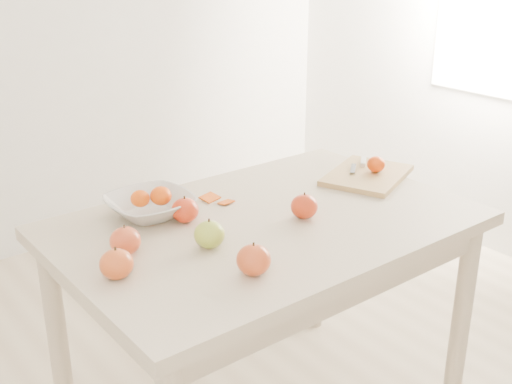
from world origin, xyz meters
TOP-DOWN VIEW (x-y plane):
  - table at (0.00, 0.00)m, footprint 1.20×0.80m
  - cutting_board at (0.49, 0.06)m, footprint 0.38×0.34m
  - board_tangerine at (0.52, 0.05)m, footprint 0.06×0.06m
  - fruit_bowl at (-0.25, 0.23)m, footprint 0.25×0.25m
  - bowl_tangerine_near at (-0.28, 0.24)m, footprint 0.06×0.06m
  - bowl_tangerine_far at (-0.22, 0.22)m, footprint 0.06×0.06m
  - orange_peel_a at (-0.04, 0.23)m, footprint 0.07×0.06m
  - orange_peel_b at (-0.02, 0.17)m, footprint 0.05×0.04m
  - paring_knife at (0.54, 0.13)m, footprint 0.16×0.10m
  - apple_green at (-0.23, -0.05)m, footprint 0.08×0.08m
  - apple_red_b at (-0.43, 0.05)m, footprint 0.08×0.08m
  - apple_red_d at (-0.50, -0.05)m, footprint 0.08×0.08m
  - apple_red_e at (0.09, -0.06)m, footprint 0.08×0.08m
  - apple_red_c at (-0.23, -0.24)m, footprint 0.09×0.09m
  - apple_red_a at (-0.20, 0.13)m, footprint 0.08×0.08m

SIDE VIEW (x-z plane):
  - table at x=0.00m, z-range 0.28..1.03m
  - orange_peel_a at x=-0.04m, z-range 0.75..0.76m
  - orange_peel_b at x=-0.02m, z-range 0.75..0.76m
  - cutting_board at x=0.49m, z-range 0.75..0.77m
  - paring_knife at x=0.54m, z-range 0.77..0.78m
  - fruit_bowl at x=-0.25m, z-range 0.75..0.81m
  - apple_red_a at x=-0.20m, z-range 0.75..0.82m
  - apple_red_e at x=0.09m, z-range 0.75..0.82m
  - apple_red_b at x=-0.43m, z-range 0.75..0.82m
  - apple_green at x=-0.23m, z-range 0.75..0.82m
  - apple_red_d at x=-0.50m, z-range 0.75..0.82m
  - apple_red_c at x=-0.23m, z-range 0.75..0.83m
  - board_tangerine at x=0.52m, z-range 0.77..0.82m
  - bowl_tangerine_near at x=-0.28m, z-range 0.78..0.83m
  - bowl_tangerine_far at x=-0.22m, z-range 0.78..0.84m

